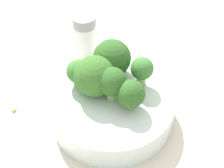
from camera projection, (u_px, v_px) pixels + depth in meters
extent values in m
plane|color=beige|center=(112.00, 118.00, 0.55)|extent=(3.00, 3.00, 0.00)
cylinder|color=silver|center=(112.00, 108.00, 0.53)|extent=(0.18, 0.18, 0.04)
cylinder|color=#84AD66|center=(141.00, 78.00, 0.53)|extent=(0.02, 0.02, 0.03)
sphere|color=#3D7533|center=(142.00, 68.00, 0.51)|extent=(0.03, 0.03, 0.03)
cylinder|color=#84AD66|center=(93.00, 88.00, 0.52)|extent=(0.02, 0.02, 0.02)
sphere|color=#386B28|center=(93.00, 78.00, 0.50)|extent=(0.06, 0.06, 0.06)
cylinder|color=#84AD66|center=(113.00, 93.00, 0.51)|extent=(0.02, 0.02, 0.03)
sphere|color=#2D5B23|center=(113.00, 82.00, 0.49)|extent=(0.04, 0.04, 0.04)
cylinder|color=#7A9E5B|center=(129.00, 104.00, 0.50)|extent=(0.02, 0.02, 0.02)
sphere|color=#2D5B23|center=(129.00, 96.00, 0.49)|extent=(0.04, 0.04, 0.04)
cylinder|color=#8EB770|center=(112.00, 68.00, 0.55)|extent=(0.02, 0.02, 0.02)
sphere|color=#2D5B23|center=(112.00, 58.00, 0.53)|extent=(0.05, 0.05, 0.05)
cylinder|color=#7A9E5B|center=(79.00, 79.00, 0.53)|extent=(0.02, 0.02, 0.02)
sphere|color=#3D7533|center=(79.00, 71.00, 0.52)|extent=(0.03, 0.03, 0.03)
cylinder|color=silver|center=(85.00, 41.00, 0.62)|extent=(0.04, 0.04, 0.06)
cylinder|color=gray|center=(84.00, 21.00, 0.59)|extent=(0.04, 0.04, 0.02)
cube|color=#AD7F4C|center=(14.00, 110.00, 0.55)|extent=(0.00, 0.01, 0.01)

